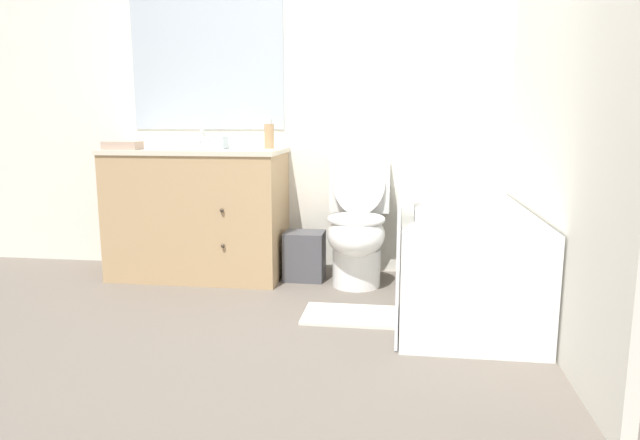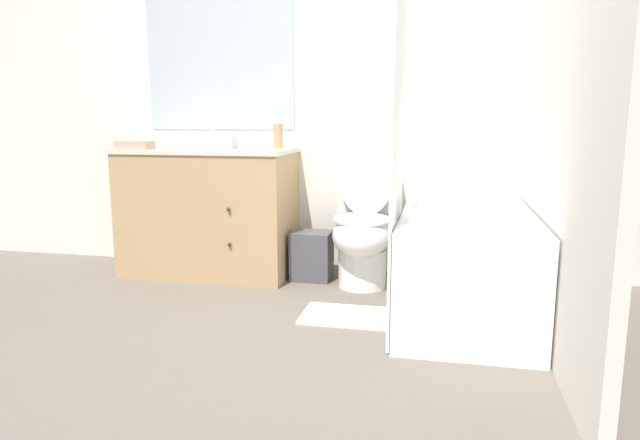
{
  "view_description": "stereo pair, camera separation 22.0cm",
  "coord_description": "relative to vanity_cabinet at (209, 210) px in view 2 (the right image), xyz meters",
  "views": [
    {
      "loc": [
        0.6,
        -2.22,
        1.04
      ],
      "look_at": [
        0.18,
        0.73,
        0.51
      ],
      "focal_mm": 32.0,
      "sensor_mm": 36.0,
      "label": 1
    },
    {
      "loc": [
        0.81,
        -2.18,
        1.04
      ],
      "look_at": [
        0.18,
        0.73,
        0.51
      ],
      "focal_mm": 32.0,
      "sensor_mm": 36.0,
      "label": 2
    }
  ],
  "objects": [
    {
      "name": "toilet",
      "position": [
        1.06,
        -0.06,
        -0.06
      ],
      "size": [
        0.39,
        0.63,
        0.85
      ],
      "color": "white",
      "rests_on": "ground_plane"
    },
    {
      "name": "hand_towel_folded",
      "position": [
        -0.41,
        -0.18,
        0.44
      ],
      "size": [
        0.22,
        0.13,
        0.05
      ],
      "color": "tan",
      "rests_on": "vanity_cabinet"
    },
    {
      "name": "soap_dispenser",
      "position": [
        0.47,
        0.07,
        0.5
      ],
      "size": [
        0.06,
        0.06,
        0.19
      ],
      "color": "tan",
      "rests_on": "vanity_cabinet"
    },
    {
      "name": "vanity_cabinet",
      "position": [
        0.0,
        0.0,
        0.0
      ],
      "size": [
        1.13,
        0.57,
        0.85
      ],
      "color": "tan",
      "rests_on": "ground_plane"
    },
    {
      "name": "tissue_box",
      "position": [
        0.14,
        -0.02,
        0.46
      ],
      "size": [
        0.13,
        0.12,
        0.11
      ],
      "color": "silver",
      "rests_on": "vanity_cabinet"
    },
    {
      "name": "shower_curtain",
      "position": [
        1.31,
        -0.82,
        0.55
      ],
      "size": [
        0.01,
        0.6,
        1.95
      ],
      "color": "white",
      "rests_on": "ground_plane"
    },
    {
      "name": "wastebasket",
      "position": [
        0.71,
        -0.0,
        -0.27
      ],
      "size": [
        0.25,
        0.22,
        0.32
      ],
      "color": "#4C4C51",
      "rests_on": "ground_plane"
    },
    {
      "name": "wall_back",
      "position": [
        0.71,
        0.29,
        0.82
      ],
      "size": [
        8.0,
        0.06,
        2.5
      ],
      "color": "white",
      "rests_on": "ground_plane"
    },
    {
      "name": "bathtub",
      "position": [
        1.66,
        -0.44,
        -0.15
      ],
      "size": [
        0.67,
        1.41,
        0.56
      ],
      "color": "white",
      "rests_on": "ground_plane"
    },
    {
      "name": "bath_towel_folded",
      "position": [
        1.55,
        -0.78,
        0.16
      ],
      "size": [
        0.32,
        0.23,
        0.06
      ],
      "color": "white",
      "rests_on": "bathtub"
    },
    {
      "name": "bath_mat",
      "position": [
        1.07,
        -0.68,
        -0.42
      ],
      "size": [
        0.51,
        0.33,
        0.02
      ],
      "color": "silver",
      "rests_on": "ground_plane"
    },
    {
      "name": "ground_plane",
      "position": [
        0.72,
        -1.34,
        -0.43
      ],
      "size": [
        14.0,
        14.0,
        0.0
      ],
      "primitive_type": "plane",
      "color": "#6B6056"
    },
    {
      "name": "wall_right",
      "position": [
        2.03,
        -0.54,
        0.82
      ],
      "size": [
        0.05,
        2.61,
        2.5
      ],
      "color": "white",
      "rests_on": "ground_plane"
    },
    {
      "name": "sink_faucet",
      "position": [
        -0.0,
        0.2,
        0.45
      ],
      "size": [
        0.14,
        0.12,
        0.12
      ],
      "color": "silver",
      "rests_on": "vanity_cabinet"
    }
  ]
}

